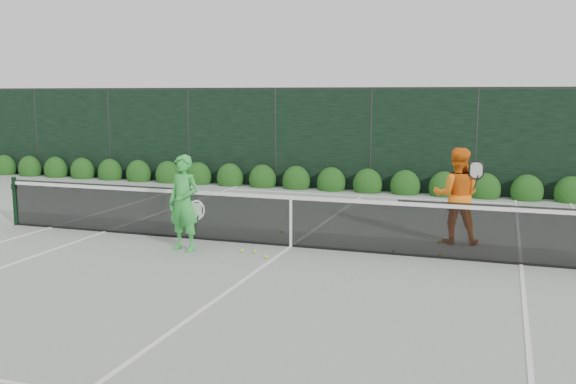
% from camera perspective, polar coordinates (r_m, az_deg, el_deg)
% --- Properties ---
extents(ground, '(80.00, 80.00, 0.00)m').
position_cam_1_polar(ground, '(12.20, 0.26, -4.89)').
color(ground, gray).
rests_on(ground, ground).
extents(tennis_net, '(12.90, 0.10, 1.07)m').
position_cam_1_polar(tennis_net, '(12.09, 0.15, -2.43)').
color(tennis_net, black).
rests_on(tennis_net, ground).
extents(player_woman, '(0.72, 0.55, 1.78)m').
position_cam_1_polar(player_woman, '(11.91, -9.24, -0.98)').
color(player_woman, green).
rests_on(player_woman, ground).
extents(player_man, '(0.98, 0.77, 1.86)m').
position_cam_1_polar(player_man, '(12.76, 14.78, -0.31)').
color(player_man, orange).
rests_on(player_man, ground).
extents(court_lines, '(11.03, 23.83, 0.01)m').
position_cam_1_polar(court_lines, '(12.20, 0.26, -4.86)').
color(court_lines, white).
rests_on(court_lines, ground).
extents(windscreen_fence, '(32.00, 21.07, 3.06)m').
position_cam_1_polar(windscreen_fence, '(9.42, -4.93, 0.41)').
color(windscreen_fence, black).
rests_on(windscreen_fence, ground).
extents(hedge_row, '(31.66, 0.65, 0.94)m').
position_cam_1_polar(hedge_row, '(18.96, 7.08, 0.68)').
color(hedge_row, '#143C10').
rests_on(hedge_row, ground).
extents(tennis_balls, '(3.54, 2.22, 0.07)m').
position_cam_1_polar(tennis_balls, '(11.98, 3.83, -4.99)').
color(tennis_balls, '#BBD930').
rests_on(tennis_balls, ground).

